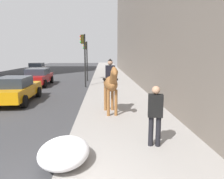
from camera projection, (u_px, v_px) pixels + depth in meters
name	position (u px, v px, depth m)	size (l,w,h in m)	color
mounted_horse_near	(111.00, 83.00, 8.93)	(2.15, 0.73, 2.36)	brown
pedestrian_greeting	(155.00, 112.00, 5.75)	(0.33, 0.44, 1.70)	black
car_near_lane	(16.00, 89.00, 11.61)	(4.31, 2.03, 1.44)	orange
car_mid_lane	(37.00, 68.00, 29.26)	(3.93, 2.11, 1.44)	silver
car_far_lane	(38.00, 77.00, 17.99)	(4.33, 2.18, 1.44)	maroon
traffic_light_near_curb	(84.00, 52.00, 16.61)	(0.20, 0.44, 4.20)	black
traffic_light_far_curb	(86.00, 55.00, 20.55)	(0.20, 0.44, 3.86)	black
snow_pile_near	(64.00, 152.00, 4.95)	(1.55, 1.19, 0.54)	white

